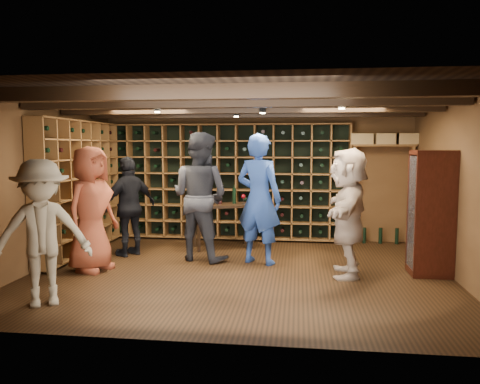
# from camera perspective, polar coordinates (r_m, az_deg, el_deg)

# --- Properties ---
(ground) EXTENTS (6.00, 6.00, 0.00)m
(ground) POSITION_cam_1_polar(r_m,az_deg,el_deg) (6.95, -0.09, -9.71)
(ground) COLOR #311C0D
(ground) RESTS_ON ground
(room_shell) EXTENTS (6.00, 6.00, 6.00)m
(room_shell) POSITION_cam_1_polar(r_m,az_deg,el_deg) (6.78, -0.03, 10.54)
(room_shell) COLOR brown
(room_shell) RESTS_ON ground
(wine_rack_back) EXTENTS (4.65, 0.30, 2.20)m
(wine_rack_back) POSITION_cam_1_polar(r_m,az_deg,el_deg) (9.11, -1.52, 1.29)
(wine_rack_back) COLOR brown
(wine_rack_back) RESTS_ON ground
(wine_rack_left) EXTENTS (0.30, 2.65, 2.20)m
(wine_rack_left) POSITION_cam_1_polar(r_m,az_deg,el_deg) (8.36, -18.96, 0.59)
(wine_rack_left) COLOR brown
(wine_rack_left) RESTS_ON ground
(crate_shelf) EXTENTS (1.20, 0.32, 2.07)m
(crate_shelf) POSITION_cam_1_polar(r_m,az_deg,el_deg) (9.11, 17.06, 3.68)
(crate_shelf) COLOR brown
(crate_shelf) RESTS_ON ground
(display_cabinet) EXTENTS (0.55, 0.50, 1.75)m
(display_cabinet) POSITION_cam_1_polar(r_m,az_deg,el_deg) (7.17, 22.21, -2.67)
(display_cabinet) COLOR #36110A
(display_cabinet) RESTS_ON ground
(man_blue_shirt) EXTENTS (0.87, 0.73, 2.03)m
(man_blue_shirt) POSITION_cam_1_polar(r_m,az_deg,el_deg) (7.28, 2.32, -0.88)
(man_blue_shirt) COLOR navy
(man_blue_shirt) RESTS_ON ground
(man_grey_suit) EXTENTS (1.21, 1.07, 2.06)m
(man_grey_suit) POSITION_cam_1_polar(r_m,az_deg,el_deg) (7.56, -4.93, -0.55)
(man_grey_suit) COLOR black
(man_grey_suit) RESTS_ON ground
(guest_red_floral) EXTENTS (0.82, 1.03, 1.84)m
(guest_red_floral) POSITION_cam_1_polar(r_m,az_deg,el_deg) (7.20, -17.70, -1.99)
(guest_red_floral) COLOR maroon
(guest_red_floral) RESTS_ON ground
(guest_woman_black) EXTENTS (0.91, 1.03, 1.67)m
(guest_woman_black) POSITION_cam_1_polar(r_m,az_deg,el_deg) (8.04, -13.30, -1.71)
(guest_woman_black) COLOR black
(guest_woman_black) RESTS_ON ground
(guest_khaki) EXTENTS (1.26, 1.09, 1.69)m
(guest_khaki) POSITION_cam_1_polar(r_m,az_deg,el_deg) (5.84, -23.03, -4.62)
(guest_khaki) COLOR #807259
(guest_khaki) RESTS_ON ground
(guest_beige) EXTENTS (0.68, 1.72, 1.81)m
(guest_beige) POSITION_cam_1_polar(r_m,az_deg,el_deg) (6.78, 13.01, -2.42)
(guest_beige) COLOR tan
(guest_beige) RESTS_ON ground
(tasting_table) EXTENTS (1.17, 0.88, 1.08)m
(tasting_table) POSITION_cam_1_polar(r_m,az_deg,el_deg) (8.43, -2.11, -2.06)
(tasting_table) COLOR black
(tasting_table) RESTS_ON ground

